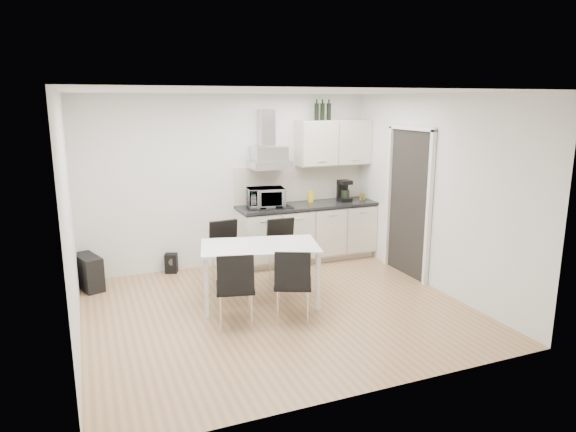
% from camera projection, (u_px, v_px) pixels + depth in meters
% --- Properties ---
extents(ground, '(4.50, 4.50, 0.00)m').
position_uv_depth(ground, '(278.00, 310.00, 6.28)').
color(ground, tan).
rests_on(ground, ground).
extents(wall_back, '(4.50, 0.10, 2.60)m').
position_uv_depth(wall_back, '(231.00, 181.00, 7.80)').
color(wall_back, silver).
rests_on(wall_back, ground).
extents(wall_front, '(4.50, 0.10, 2.60)m').
position_uv_depth(wall_front, '(365.00, 252.00, 4.18)').
color(wall_front, silver).
rests_on(wall_front, ground).
extents(wall_left, '(0.10, 4.00, 2.60)m').
position_uv_depth(wall_left, '(69.00, 223.00, 5.17)').
color(wall_left, silver).
rests_on(wall_left, ground).
extents(wall_right, '(0.10, 4.00, 2.60)m').
position_uv_depth(wall_right, '(435.00, 193.00, 6.82)').
color(wall_right, silver).
rests_on(wall_right, ground).
extents(ceiling, '(4.50, 4.50, 0.00)m').
position_uv_depth(ceiling, '(277.00, 92.00, 5.70)').
color(ceiling, white).
rests_on(ceiling, wall_back).
extents(doorway, '(0.08, 1.04, 2.10)m').
position_uv_depth(doorway, '(408.00, 204.00, 7.35)').
color(doorway, white).
rests_on(doorway, ground).
extents(kitchenette, '(2.22, 0.64, 2.52)m').
position_uv_depth(kitchenette, '(308.00, 209.00, 8.10)').
color(kitchenette, beige).
rests_on(kitchenette, ground).
extents(dining_table, '(1.59, 1.14, 0.75)m').
position_uv_depth(dining_table, '(260.00, 251.00, 6.39)').
color(dining_table, white).
rests_on(dining_table, ground).
extents(chair_far_left, '(0.47, 0.53, 0.88)m').
position_uv_depth(chair_far_left, '(228.00, 254.00, 7.04)').
color(chair_far_left, black).
rests_on(chair_far_left, ground).
extents(chair_far_right, '(0.45, 0.51, 0.88)m').
position_uv_depth(chair_far_right, '(286.00, 252.00, 7.15)').
color(chair_far_right, black).
rests_on(chair_far_right, ground).
extents(chair_near_left, '(0.54, 0.59, 0.88)m').
position_uv_depth(chair_near_left, '(235.00, 288.00, 5.76)').
color(chair_near_left, black).
rests_on(chair_near_left, ground).
extents(chair_near_right, '(0.61, 0.64, 0.88)m').
position_uv_depth(chair_near_right, '(293.00, 284.00, 5.89)').
color(chair_near_right, black).
rests_on(chair_near_right, ground).
extents(guitar_amp, '(0.40, 0.60, 0.46)m').
position_uv_depth(guitar_amp, '(89.00, 272.00, 6.94)').
color(guitar_amp, black).
rests_on(guitar_amp, ground).
extents(floor_speaker, '(0.21, 0.20, 0.29)m').
position_uv_depth(floor_speaker, '(171.00, 263.00, 7.61)').
color(floor_speaker, black).
rests_on(floor_speaker, ground).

